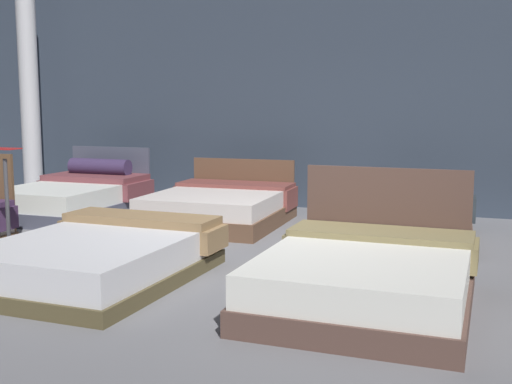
{
  "coord_description": "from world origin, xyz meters",
  "views": [
    {
      "loc": [
        2.07,
        -5.96,
        1.59
      ],
      "look_at": [
        -0.28,
        0.5,
        0.64
      ],
      "focal_mm": 44.37,
      "sensor_mm": 36.0,
      "label": 1
    }
  ],
  "objects_px": {
    "price_sign": "(8,219)",
    "support_pillar": "(29,95)",
    "bed_1": "(99,257)",
    "bed_6": "(404,217)",
    "bed_2": "(366,277)",
    "bed_4": "(75,196)",
    "bed_5": "(220,207)"
  },
  "relations": [
    {
      "from": "bed_4",
      "to": "price_sign",
      "type": "bearing_deg",
      "value": -66.44
    },
    {
      "from": "bed_2",
      "to": "price_sign",
      "type": "relative_size",
      "value": 1.74
    },
    {
      "from": "bed_2",
      "to": "bed_4",
      "type": "xyz_separation_m",
      "value": [
        -4.78,
        2.81,
        0.02
      ]
    },
    {
      "from": "price_sign",
      "to": "bed_2",
      "type": "bearing_deg",
      "value": -1.76
    },
    {
      "from": "price_sign",
      "to": "support_pillar",
      "type": "xyz_separation_m",
      "value": [
        -2.79,
        3.78,
        1.29
      ]
    },
    {
      "from": "bed_5",
      "to": "support_pillar",
      "type": "height_order",
      "value": "support_pillar"
    },
    {
      "from": "bed_1",
      "to": "bed_4",
      "type": "relative_size",
      "value": 1.0
    },
    {
      "from": "bed_5",
      "to": "bed_6",
      "type": "xyz_separation_m",
      "value": [
        2.42,
        -0.01,
        0.01
      ]
    },
    {
      "from": "bed_2",
      "to": "bed_5",
      "type": "height_order",
      "value": "bed_2"
    },
    {
      "from": "bed_5",
      "to": "bed_1",
      "type": "bearing_deg",
      "value": -90.75
    },
    {
      "from": "price_sign",
      "to": "support_pillar",
      "type": "distance_m",
      "value": 4.87
    },
    {
      "from": "bed_4",
      "to": "bed_6",
      "type": "bearing_deg",
      "value": 0.31
    },
    {
      "from": "bed_6",
      "to": "bed_2",
      "type": "bearing_deg",
      "value": -91.07
    },
    {
      "from": "bed_4",
      "to": "support_pillar",
      "type": "height_order",
      "value": "support_pillar"
    },
    {
      "from": "bed_1",
      "to": "support_pillar",
      "type": "height_order",
      "value": "support_pillar"
    },
    {
      "from": "bed_6",
      "to": "price_sign",
      "type": "bearing_deg",
      "value": -144.94
    },
    {
      "from": "bed_2",
      "to": "price_sign",
      "type": "xyz_separation_m",
      "value": [
        -3.62,
        0.11,
        0.22
      ]
    },
    {
      "from": "bed_2",
      "to": "bed_4",
      "type": "distance_m",
      "value": 5.55
    },
    {
      "from": "bed_4",
      "to": "bed_6",
      "type": "distance_m",
      "value": 4.73
    },
    {
      "from": "price_sign",
      "to": "bed_5",
      "type": "bearing_deg",
      "value": 67.24
    },
    {
      "from": "price_sign",
      "to": "bed_1",
      "type": "bearing_deg",
      "value": -8.89
    },
    {
      "from": "bed_6",
      "to": "price_sign",
      "type": "relative_size",
      "value": 1.68
    },
    {
      "from": "bed_5",
      "to": "price_sign",
      "type": "xyz_separation_m",
      "value": [
        -1.14,
        -2.72,
        0.23
      ]
    },
    {
      "from": "bed_2",
      "to": "bed_5",
      "type": "relative_size",
      "value": 1.0
    },
    {
      "from": "price_sign",
      "to": "bed_4",
      "type": "bearing_deg",
      "value": 113.34
    },
    {
      "from": "bed_2",
      "to": "support_pillar",
      "type": "bearing_deg",
      "value": 149.27
    },
    {
      "from": "bed_4",
      "to": "price_sign",
      "type": "distance_m",
      "value": 2.95
    },
    {
      "from": "bed_5",
      "to": "bed_2",
      "type": "bearing_deg",
      "value": -50.29
    },
    {
      "from": "bed_5",
      "to": "bed_6",
      "type": "bearing_deg",
      "value": -1.71
    },
    {
      "from": "bed_5",
      "to": "bed_6",
      "type": "relative_size",
      "value": 1.03
    },
    {
      "from": "support_pillar",
      "to": "bed_6",
      "type": "bearing_deg",
      "value": -9.62
    },
    {
      "from": "bed_4",
      "to": "price_sign",
      "type": "relative_size",
      "value": 1.86
    }
  ]
}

